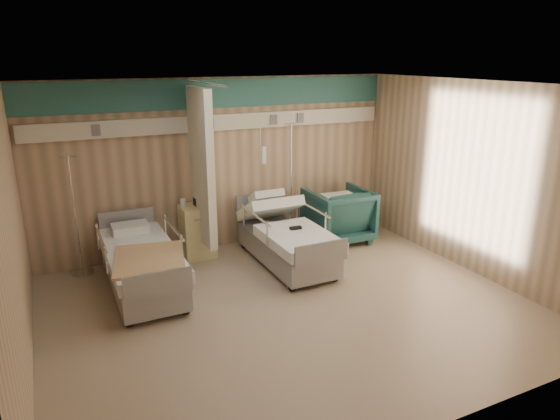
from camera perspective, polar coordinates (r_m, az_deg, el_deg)
The scene contains 13 objects.
ground at distance 6.58m, azimuth 1.06°, elevation -11.09°, with size 6.00×5.00×0.00m, color gray.
room_walls at distance 6.13m, azimuth -0.17°, elevation 5.40°, with size 6.04×5.04×2.82m.
bed_right at distance 7.75m, azimuth 0.73°, elevation -3.98°, with size 1.00×2.16×0.63m, color white, non-canonical shape.
bed_left at distance 7.12m, azimuth -15.45°, elevation -6.62°, with size 1.00×2.16×0.63m, color white, non-canonical shape.
bedside_cabinet at distance 8.11m, azimuth -9.43°, elevation -2.39°, with size 0.50×0.48×0.85m, color beige.
visitor_armchair at distance 8.72m, azimuth 6.65°, elevation -0.56°, with size 1.00×1.03×0.94m, color #1D4847.
waffle_blanket at distance 8.59m, azimuth 6.95°, elevation 2.63°, with size 0.55×0.49×0.06m, color silver.
iv_stand_right at distance 8.64m, azimuth 1.19°, elevation -0.93°, with size 0.37×0.37×2.06m.
iv_stand_left at distance 7.93m, azimuth -21.91°, elevation -4.36°, with size 0.32×0.32×1.80m.
call_remote at distance 7.47m, azimuth 1.80°, elevation -2.06°, with size 0.18×0.08×0.04m, color black.
tan_blanket at distance 6.58m, azimuth -14.70°, elevation -5.44°, with size 0.86×1.08×0.04m, color tan.
toiletry_bag at distance 8.01m, azimuth -9.05°, elevation 1.02°, with size 0.22×0.14×0.12m, color black.
white_cup at distance 7.95m, azimuth -11.03°, elevation 0.81°, with size 0.09×0.09×0.12m, color white.
Camera 1 is at (-2.61, -5.16, 3.13)m, focal length 32.00 mm.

